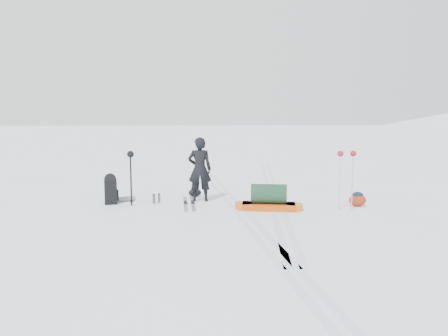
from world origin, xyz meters
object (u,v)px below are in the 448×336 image
(expedition_rucksack, at_px, (113,190))
(ski_poles_black, at_px, (131,161))
(skier, at_px, (200,169))
(pulk_sled, at_px, (269,200))

(expedition_rucksack, height_order, ski_poles_black, ski_poles_black)
(skier, xyz_separation_m, expedition_rucksack, (-2.26, -0.20, -0.49))
(skier, xyz_separation_m, pulk_sled, (1.64, -1.24, -0.62))
(skier, bearing_deg, pulk_sled, 145.98)
(skier, relative_size, pulk_sled, 1.01)
(pulk_sled, xyz_separation_m, ski_poles_black, (-3.39, 0.78, 0.90))
(skier, distance_m, ski_poles_black, 1.83)
(skier, height_order, ski_poles_black, skier)
(pulk_sled, bearing_deg, expedition_rucksack, 175.85)
(skier, bearing_deg, expedition_rucksack, 8.01)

